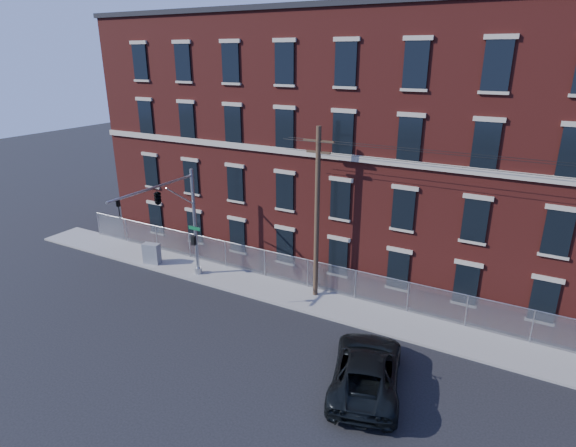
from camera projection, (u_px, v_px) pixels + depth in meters
The scene contains 8 objects.
ground at pixel (234, 332), 24.58m from camera, with size 140.00×140.00×0.00m, color black.
sidewalk at pixel (492, 348), 23.21m from camera, with size 65.00×3.00×0.12m, color gray.
mill_building at pixel (532, 154), 27.83m from camera, with size 55.30×14.32×16.30m.
chain_link_fence at pixel (499, 318), 23.94m from camera, with size 59.06×0.06×1.85m.
traffic_signal_mast at pixel (167, 206), 27.29m from camera, with size 0.90×6.75×7.00m.
utility_pole_near at pixel (317, 212), 26.47m from camera, with size 1.80×0.28×10.00m.
pickup_truck at pixel (366, 369), 20.35m from camera, with size 2.84×6.16×1.71m, color black.
utility_cabinet at pixel (152, 254), 32.24m from camera, with size 1.14×0.57×1.42m, color gray.
Camera 1 is at (12.74, -17.18, 13.67)m, focal length 29.38 mm.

